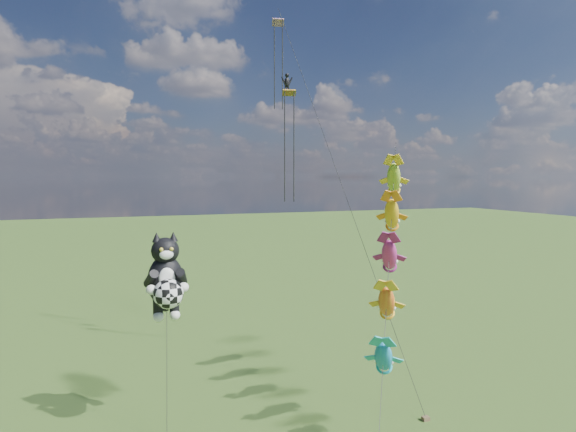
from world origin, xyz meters
name	(u,v)px	position (x,y,z in m)	size (l,w,h in m)	color
cat_kite_rig	(166,279)	(2.79, 4.59, 7.95)	(2.27, 4.07, 10.53)	brown
fish_windsock_rig	(389,255)	(15.14, 1.61, 9.01)	(9.25, 13.14, 16.03)	brown
parafoil_rig	(289,90)	(13.40, 13.69, 20.33)	(3.81, 17.27, 27.37)	brown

